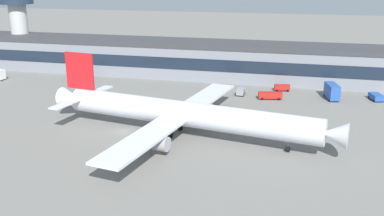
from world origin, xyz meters
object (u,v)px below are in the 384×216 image
Objects in this scene: control_tower at (18,16)px; airliner at (183,114)px; stair_truck at (82,76)px; pushback_tractor at (376,97)px; follow_me_car at (282,87)px; catering_truck at (332,91)px; belt_loader at (271,95)px; baggage_tug at (241,92)px.

airliner is at bearing -36.44° from control_tower.
pushback_tractor is at bearing 0.12° from stair_truck.
airliner is at bearing -113.85° from follow_me_car.
airliner is 8.48× the size of catering_truck.
belt_loader reaches higher than pushback_tractor.
follow_me_car is at bearing 34.56° from baggage_tug.
control_tower reaches higher than belt_loader.
control_tower is 43.30m from stair_truck.
pushback_tractor is at bearing 6.02° from baggage_tug.
airliner is at bearing -138.88° from pushback_tractor.
control_tower is at bearing 170.77° from pushback_tractor.
stair_truck is at bearing 139.01° from airliner.
airliner is 10.01× the size of stair_truck.
catering_truck is (16.18, 4.21, 1.14)m from belt_loader.
belt_loader is 1.26× the size of pushback_tractor.
belt_loader is 0.88× the size of catering_truck.
control_tower is 99.43m from belt_loader.
baggage_tug is (7.42, 34.36, -3.75)m from airliner.
follow_me_car is at bearing 66.15° from airliner.
follow_me_car is (62.33, 4.05, -0.89)m from stair_truck.
catering_truck reaches higher than belt_loader.
baggage_tug is at bearing -145.44° from follow_me_car.
belt_loader reaches higher than follow_me_car.
control_tower reaches higher than follow_me_car.
belt_loader is 8.72m from baggage_tug.
control_tower is 4.40× the size of stair_truck.
catering_truck is at bearing 14.58° from belt_loader.
pushback_tractor is 1.14× the size of follow_me_car.
baggage_tug is at bearing -174.77° from catering_truck.
catering_truck is (32.10, 36.62, -2.55)m from airliner.
stair_truck is 1.38× the size of follow_me_car.
airliner is 12.13× the size of pushback_tractor.
belt_loader is 10.01m from follow_me_car.
follow_me_car is (-13.51, 5.44, -1.20)m from catering_truck.
control_tower is 125.17m from pushback_tractor.
catering_truck is at bearing -10.96° from control_tower.
pushback_tractor is at bearing 7.68° from catering_truck.
belt_loader is 59.93m from stair_truck.
stair_truck is at bearing -179.88° from pushback_tractor.
stair_truck reaches higher than baggage_tug.
stair_truck reaches higher than follow_me_car.
follow_me_car is (-25.16, 3.87, 0.04)m from pushback_tractor.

